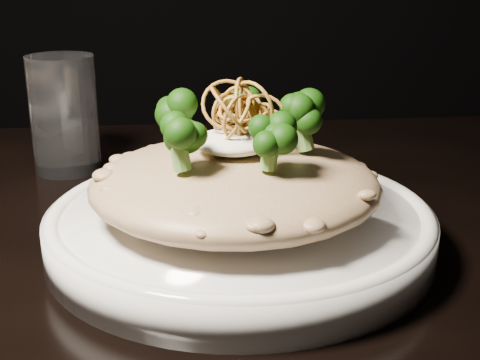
% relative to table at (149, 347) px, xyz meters
% --- Properties ---
extents(table, '(1.10, 0.80, 0.75)m').
position_rel_table_xyz_m(table, '(0.00, 0.00, 0.00)').
color(table, black).
rests_on(table, ground).
extents(plate, '(0.29, 0.29, 0.03)m').
position_rel_table_xyz_m(plate, '(0.07, 0.00, 0.10)').
color(plate, white).
rests_on(plate, table).
extents(risotto, '(0.22, 0.22, 0.05)m').
position_rel_table_xyz_m(risotto, '(0.07, -0.00, 0.14)').
color(risotto, brown).
rests_on(risotto, plate).
extents(broccoli, '(0.13, 0.13, 0.05)m').
position_rel_table_xyz_m(broccoli, '(0.07, 0.00, 0.19)').
color(broccoli, black).
rests_on(broccoli, risotto).
extents(cheese, '(0.06, 0.06, 0.02)m').
position_rel_table_xyz_m(cheese, '(0.07, -0.00, 0.17)').
color(cheese, white).
rests_on(cheese, risotto).
extents(shallots, '(0.05, 0.05, 0.03)m').
position_rel_table_xyz_m(shallots, '(0.08, 0.01, 0.19)').
color(shallots, brown).
rests_on(shallots, cheese).
extents(drinking_glass, '(0.07, 0.07, 0.12)m').
position_rel_table_xyz_m(drinking_glass, '(-0.08, 0.21, 0.14)').
color(drinking_glass, silver).
rests_on(drinking_glass, table).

